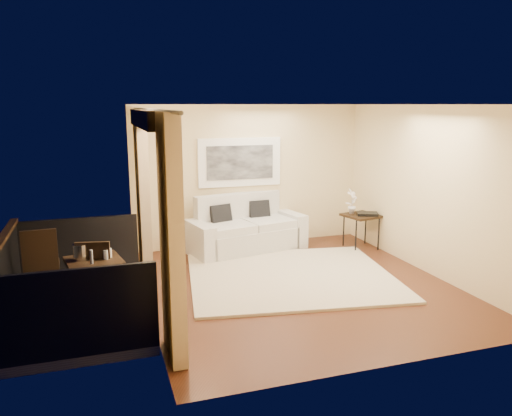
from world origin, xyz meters
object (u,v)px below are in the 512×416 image
sofa (245,231)px  balcony_chair_near (93,276)px  bistro_table (94,266)px  balcony_chair_far (41,259)px  side_table (362,217)px  ice_bucket (80,252)px  orchid (352,201)px

sofa → balcony_chair_near: 3.64m
sofa → bistro_table: size_ratio=2.98×
bistro_table → balcony_chair_far: balcony_chair_far is taller
balcony_chair_near → sofa: bearing=52.2°
side_table → balcony_chair_far: size_ratio=0.68×
side_table → sofa: bearing=165.0°
bistro_table → balcony_chair_near: (-0.03, -0.06, -0.11)m
balcony_chair_far → ice_bucket: (0.54, -0.70, 0.26)m
sofa → side_table: sofa is taller
orchid → ice_bucket: orchid is taller
sofa → ice_bucket: bearing=-153.4°
bistro_table → ice_bucket: size_ratio=3.87×
sofa → bistro_table: bearing=-151.2°
bistro_table → balcony_chair_near: bearing=-113.1°
bistro_table → ice_bucket: bearing=160.0°
sofa → orchid: orchid is taller
sofa → balcony_chair_far: size_ratio=2.19×
side_table → orchid: 0.36m
sofa → balcony_chair_near: sofa is taller
sofa → balcony_chair_far: bearing=-167.1°
orchid → balcony_chair_far: bearing=-168.2°
side_table → ice_bucket: (-5.00, -1.71, 0.28)m
orchid → side_table: bearing=-39.0°
ice_bucket → sofa: bearing=38.6°
balcony_chair_far → bistro_table: bearing=129.5°
sofa → side_table: 2.23m
side_table → bistro_table: size_ratio=0.92×
side_table → balcony_chair_far: (-5.54, -1.00, 0.02)m
balcony_chair_far → ice_bucket: bearing=124.6°
side_table → orchid: size_ratio=1.48×
sofa → ice_bucket: 3.69m
sofa → orchid: bearing=-24.8°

